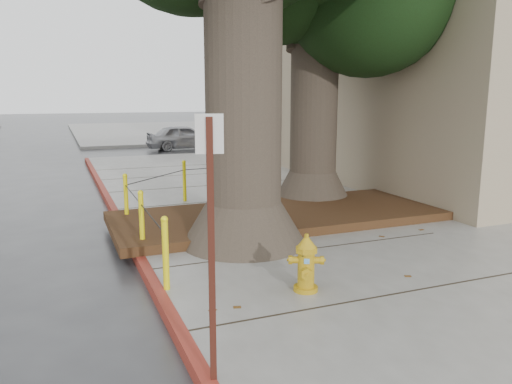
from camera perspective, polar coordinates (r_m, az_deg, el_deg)
ground at (r=6.16m, az=10.50°, el=-13.56°), size 140.00×140.00×0.00m
sidewalk_far at (r=35.95m, az=-7.33°, el=7.03°), size 16.00×20.00×0.15m
curb_red at (r=7.68m, az=-12.90°, el=-8.00°), size 0.14×26.00×0.16m
planter_bed at (r=9.75m, az=2.76°, el=-2.70°), size 6.40×2.60×0.16m
building_corner at (r=18.73m, az=23.77°, el=17.69°), size 12.00×13.00×10.00m
building_side_white at (r=36.19m, az=10.21°, el=13.99°), size 10.00×10.00×9.00m
building_side_grey at (r=44.57m, az=12.83°, el=15.24°), size 12.00×14.00×12.00m
bollard_ring at (r=9.52m, az=-8.14°, el=-0.46°), size 3.79×5.39×0.95m
fire_hydrant at (r=6.23m, az=5.75°, el=-8.13°), size 0.40×0.40×0.73m
signpost at (r=4.07m, az=-5.15°, el=-4.99°), size 0.22×0.07×2.25m
car_silver at (r=23.76m, az=-8.23°, el=6.22°), size 3.46×1.42×1.18m
car_red at (r=25.97m, az=11.14°, el=6.41°), size 3.32×1.37×1.07m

